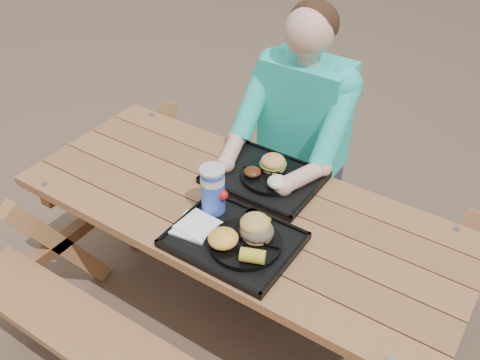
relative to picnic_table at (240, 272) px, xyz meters
The scene contains 18 objects.
ground 0.38m from the picnic_table, ahead, with size 60.00×60.00×0.00m, color #999999.
picnic_table is the anchor object (origin of this frame).
tray_near 0.44m from the picnic_table, 62.81° to the right, with size 0.45×0.35×0.02m, color black.
tray_far 0.43m from the picnic_table, 92.35° to the left, with size 0.45×0.35×0.02m, color black.
plate_near 0.47m from the picnic_table, 51.60° to the right, with size 0.26×0.26×0.02m, color black.
plate_far 0.46m from the picnic_table, 83.96° to the left, with size 0.26×0.26×0.02m, color black.
napkin_stack 0.46m from the picnic_table, 105.59° to the right, with size 0.14×0.14×0.02m, color white.
soda_cup 0.50m from the picnic_table, 123.71° to the right, with size 0.09×0.09×0.18m, color blue.
condiment_bbq 0.42m from the picnic_table, 30.67° to the right, with size 0.05×0.05×0.03m, color #341305.
condiment_mustard 0.44m from the picnic_table, 20.34° to the right, with size 0.05×0.05×0.03m, color gold.
sandwich 0.52m from the picnic_table, 40.51° to the right, with size 0.12×0.12×0.12m, color gold, non-canonical shape.
mac_cheese 0.51m from the picnic_table, 69.51° to the right, with size 0.11×0.11×0.05m, color yellow.
corn_cob 0.55m from the picnic_table, 49.14° to the right, with size 0.08×0.08×0.05m, color gold, non-canonical shape.
cutlery_far 0.49m from the picnic_table, 129.49° to the left, with size 0.02×0.14×0.01m, color black.
burger 0.52m from the picnic_table, 89.10° to the left, with size 0.11×0.11×0.09m, color #EF9354, non-canonical shape.
baked_beans 0.46m from the picnic_table, 105.02° to the left, with size 0.07×0.07×0.03m, color #522510.
potato_salad 0.47m from the picnic_table, 59.44° to the left, with size 0.09×0.09×0.05m, color white.
diner 0.63m from the picnic_table, 93.42° to the left, with size 0.48×0.84×1.28m, color #1AB4B6, non-canonical shape.
Camera 1 is at (0.89, -1.34, 2.11)m, focal length 40.00 mm.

